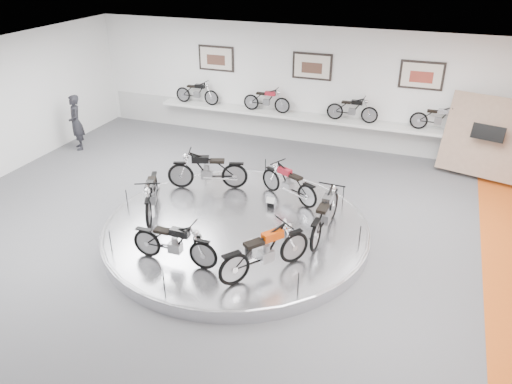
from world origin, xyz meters
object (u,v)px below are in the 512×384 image
at_px(bike_f, 265,251).
at_px(visitor, 76,122).
at_px(bike_b, 289,182).
at_px(bike_a, 325,213).
at_px(display_platform, 236,230).
at_px(shelf, 308,118).
at_px(bike_c, 207,170).
at_px(bike_e, 174,243).
at_px(bike_d, 151,194).

xyz_separation_m(bike_f, visitor, (-8.55, 4.92, 0.10)).
bearing_deg(bike_b, bike_a, 159.33).
xyz_separation_m(display_platform, shelf, (0.00, 6.40, 0.85)).
height_order(bike_c, bike_f, bike_c).
xyz_separation_m(shelf, bike_a, (2.09, -6.06, -0.15)).
relative_size(bike_b, visitor, 0.87).
bearing_deg(bike_f, bike_e, 136.69).
bearing_deg(bike_b, shelf, -54.52).
relative_size(bike_d, bike_e, 1.05).
height_order(shelf, bike_a, bike_a).
bearing_deg(bike_a, bike_b, 45.32).
xyz_separation_m(bike_b, bike_d, (-2.98, -1.91, 0.04)).
relative_size(display_platform, bike_b, 3.90).
relative_size(bike_a, bike_c, 1.00).
xyz_separation_m(shelf, bike_b, (0.78, -4.67, -0.22)).
bearing_deg(bike_f, bike_a, 15.11).
relative_size(shelf, bike_b, 6.69).
bearing_deg(visitor, bike_a, 25.26).
xyz_separation_m(bike_b, bike_c, (-2.28, -0.15, 0.07)).
xyz_separation_m(bike_a, visitor, (-9.33, 2.99, 0.09)).
relative_size(bike_b, bike_d, 0.93).
bearing_deg(display_platform, bike_a, 9.16).
height_order(bike_c, bike_d, bike_c).
relative_size(bike_f, visitor, 0.98).
distance_m(bike_b, visitor, 8.18).
bearing_deg(bike_c, shelf, -126.72).
bearing_deg(bike_a, bike_e, 131.86).
height_order(bike_e, bike_f, bike_f).
bearing_deg(bike_c, bike_f, 112.15).
relative_size(bike_a, bike_f, 1.01).
bearing_deg(shelf, bike_b, -80.54).
relative_size(display_platform, bike_a, 3.44).
distance_m(shelf, bike_a, 6.41).
height_order(shelf, bike_e, bike_e).
relative_size(bike_b, bike_f, 0.89).
xyz_separation_m(shelf, bike_c, (-1.50, -4.83, -0.15)).
height_order(bike_a, bike_f, bike_a).
xyz_separation_m(bike_c, bike_e, (0.89, -3.49, -0.05)).
distance_m(bike_b, bike_d, 3.54).
height_order(bike_b, bike_f, bike_f).
xyz_separation_m(bike_d, bike_f, (3.51, -1.41, 0.02)).
height_order(bike_a, bike_c, bike_c).
height_order(display_platform, shelf, shelf).
height_order(bike_a, bike_e, bike_a).
xyz_separation_m(shelf, visitor, (-7.24, -3.07, -0.06)).
bearing_deg(bike_d, bike_c, 133.23).
distance_m(shelf, bike_e, 8.34).
distance_m(shelf, visitor, 7.87).
distance_m(bike_a, bike_e, 3.51).
bearing_deg(shelf, visitor, -157.04).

